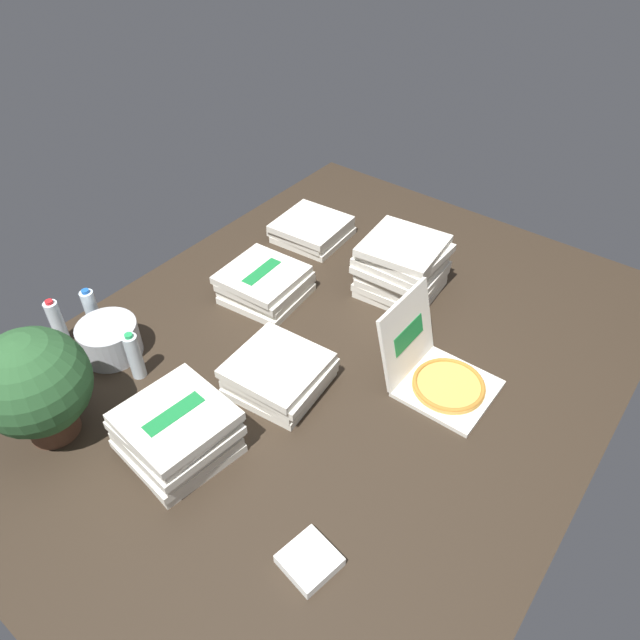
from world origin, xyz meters
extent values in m
cube|color=#2D2319|center=(0.00, 0.00, -0.01)|extent=(3.20, 2.40, 0.02)
cube|color=silver|center=(0.14, -0.54, 0.01)|extent=(0.38, 0.38, 0.02)
cylinder|color=gold|center=(0.14, -0.54, 0.03)|extent=(0.32, 0.32, 0.02)
torus|color=#B1712A|center=(0.14, -0.54, 0.04)|extent=(0.32, 0.32, 0.02)
cube|color=silver|center=(0.14, -0.31, 0.20)|extent=(0.38, 0.11, 0.37)
cube|color=#197A38|center=(0.14, -0.32, 0.21)|extent=(0.23, 0.02, 0.09)
cube|color=silver|center=(-0.80, 0.15, 0.02)|extent=(0.43, 0.43, 0.04)
cube|color=silver|center=(-0.81, 0.15, 0.06)|extent=(0.42, 0.42, 0.04)
cube|color=#197A38|center=(-0.81, 0.15, 0.08)|extent=(0.25, 0.09, 0.00)
cube|color=silver|center=(-0.80, 0.16, 0.10)|extent=(0.41, 0.41, 0.04)
cube|color=silver|center=(-0.80, 0.14, 0.14)|extent=(0.42, 0.42, 0.04)
cube|color=#197A38|center=(-0.80, 0.14, 0.16)|extent=(0.25, 0.09, 0.00)
cube|color=silver|center=(-0.80, 0.16, 0.18)|extent=(0.40, 0.40, 0.04)
cube|color=silver|center=(-0.80, 0.14, 0.22)|extent=(0.41, 0.41, 0.04)
cube|color=#197A38|center=(-0.80, 0.14, 0.24)|extent=(0.25, 0.09, 0.00)
cube|color=silver|center=(-0.29, 0.07, 0.02)|extent=(0.42, 0.42, 0.04)
cube|color=#197A38|center=(-0.29, 0.07, 0.04)|extent=(0.25, 0.09, 0.00)
cube|color=silver|center=(-0.29, 0.07, 0.06)|extent=(0.40, 0.40, 0.04)
cube|color=#197A38|center=(-0.29, 0.07, 0.08)|extent=(0.25, 0.08, 0.00)
cube|color=silver|center=(-0.29, 0.06, 0.10)|extent=(0.41, 0.41, 0.04)
cube|color=#197A38|center=(-0.29, 0.06, 0.12)|extent=(0.25, 0.09, 0.00)
cube|color=silver|center=(-0.30, 0.07, 0.14)|extent=(0.40, 0.40, 0.04)
cube|color=silver|center=(0.15, 0.54, 0.02)|extent=(0.41, 0.41, 0.04)
cube|color=silver|center=(0.16, 0.55, 0.06)|extent=(0.42, 0.42, 0.04)
cube|color=#197A38|center=(0.16, 0.55, 0.08)|extent=(0.25, 0.10, 0.00)
cube|color=silver|center=(0.15, 0.54, 0.10)|extent=(0.41, 0.41, 0.04)
cube|color=#197A38|center=(0.15, 0.54, 0.12)|extent=(0.25, 0.09, 0.00)
cube|color=silver|center=(0.14, 0.55, 0.14)|extent=(0.40, 0.40, 0.04)
cube|color=#197A38|center=(0.14, 0.55, 0.16)|extent=(0.25, 0.08, 0.00)
cube|color=silver|center=(0.62, 0.01, 0.02)|extent=(0.41, 0.41, 0.04)
cube|color=#197A38|center=(0.62, 0.01, 0.04)|extent=(0.25, 0.09, 0.00)
cube|color=silver|center=(0.62, 0.01, 0.06)|extent=(0.40, 0.40, 0.04)
cube|color=silver|center=(0.62, 0.00, 0.10)|extent=(0.41, 0.41, 0.04)
cube|color=silver|center=(0.62, 0.00, 0.14)|extent=(0.40, 0.40, 0.04)
cube|color=silver|center=(0.60, 0.01, 0.18)|extent=(0.39, 0.39, 0.04)
cube|color=silver|center=(0.61, 0.02, 0.22)|extent=(0.39, 0.39, 0.04)
cube|color=#197A38|center=(0.61, 0.02, 0.24)|extent=(0.25, 0.07, 0.00)
cube|color=silver|center=(0.62, 0.00, 0.25)|extent=(0.38, 0.38, 0.04)
cube|color=silver|center=(0.61, 0.01, 0.29)|extent=(0.42, 0.42, 0.04)
cube|color=silver|center=(0.74, 0.69, 0.02)|extent=(0.40, 0.40, 0.04)
cube|color=#197A38|center=(0.74, 0.69, 0.04)|extent=(0.25, 0.09, 0.00)
cube|color=silver|center=(0.73, 0.70, 0.06)|extent=(0.40, 0.40, 0.04)
cube|color=silver|center=(0.73, 0.69, 0.10)|extent=(0.40, 0.40, 0.04)
cylinder|color=#B7BABF|center=(-0.62, 0.83, 0.08)|extent=(0.28, 0.28, 0.17)
cylinder|color=white|center=(-0.63, 0.62, 0.12)|extent=(0.06, 0.06, 0.23)
cylinder|color=#239951|center=(-0.63, 0.62, 0.24)|extent=(0.04, 0.04, 0.02)
cylinder|color=white|center=(-0.71, 1.09, 0.12)|extent=(0.06, 0.06, 0.23)
cylinder|color=red|center=(-0.71, 1.09, 0.24)|extent=(0.04, 0.04, 0.02)
cylinder|color=silver|center=(-0.56, 1.02, 0.12)|extent=(0.06, 0.06, 0.23)
cylinder|color=blue|center=(-0.56, 1.02, 0.24)|extent=(0.04, 0.04, 0.02)
cylinder|color=#513323|center=(-1.05, 0.64, 0.06)|extent=(0.20, 0.20, 0.11)
sphere|color=#29552C|center=(-1.05, 0.64, 0.30)|extent=(0.43, 0.43, 0.43)
cube|color=white|center=(-0.85, -0.55, 0.02)|extent=(0.20, 0.20, 0.04)
camera|label=1|loc=(-1.57, -1.15, 1.94)|focal=32.60mm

